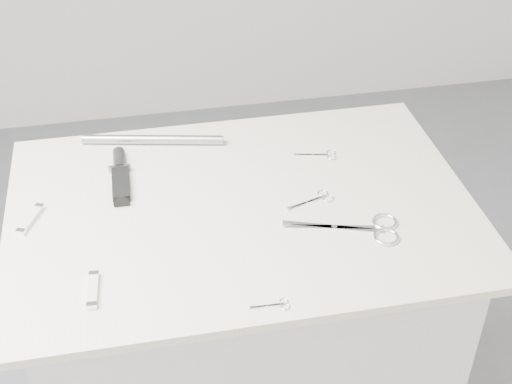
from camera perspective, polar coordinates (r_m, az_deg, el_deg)
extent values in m
cube|color=silver|center=(1.86, -0.99, -12.48)|extent=(0.90, 0.60, 0.90)
cube|color=beige|center=(1.54, -1.16, -1.28)|extent=(1.00, 0.70, 0.02)
cube|color=white|center=(1.48, 6.28, -2.82)|extent=(0.21, 0.09, 0.00)
cylinder|color=white|center=(1.48, 6.29, -2.79)|extent=(0.01, 0.01, 0.01)
torus|color=white|center=(1.51, 10.26, -2.36)|extent=(0.05, 0.05, 0.01)
torus|color=white|center=(1.47, 10.37, -3.56)|extent=(0.05, 0.05, 0.01)
cube|color=white|center=(1.54, 4.07, -0.85)|extent=(0.10, 0.04, 0.00)
cylinder|color=white|center=(1.54, 4.07, -0.83)|extent=(0.01, 0.01, 0.00)
torus|color=white|center=(1.57, 5.35, -0.09)|extent=(0.03, 0.03, 0.00)
torus|color=white|center=(1.56, 5.81, -0.53)|extent=(0.03, 0.03, 0.00)
cube|color=white|center=(1.70, 4.56, 2.98)|extent=(0.09, 0.03, 0.00)
cylinder|color=white|center=(1.70, 4.56, 3.00)|extent=(0.00, 0.00, 0.00)
torus|color=white|center=(1.71, 6.03, 3.16)|extent=(0.02, 0.02, 0.00)
torus|color=white|center=(1.69, 6.07, 2.77)|extent=(0.02, 0.02, 0.00)
cube|color=white|center=(1.31, 0.90, -9.11)|extent=(0.06, 0.01, 0.00)
cylinder|color=white|center=(1.31, 0.90, -9.08)|extent=(0.00, 0.00, 0.00)
torus|color=white|center=(1.32, 2.24, -8.71)|extent=(0.02, 0.02, 0.00)
torus|color=white|center=(1.31, 2.37, -9.18)|extent=(0.02, 0.02, 0.00)
cube|color=black|center=(1.61, -10.77, 0.62)|extent=(0.03, 0.12, 0.01)
cube|color=gray|center=(1.66, -10.84, 1.83)|extent=(0.04, 0.01, 0.02)
cylinder|color=black|center=(1.69, -10.87, 2.50)|extent=(0.03, 0.07, 0.02)
cube|color=beige|center=(1.56, -17.60, -2.07)|extent=(0.05, 0.09, 0.01)
cube|color=white|center=(1.59, -16.92, -1.13)|extent=(0.02, 0.02, 0.01)
cube|color=white|center=(1.53, -18.30, -3.04)|extent=(0.02, 0.02, 0.01)
cube|color=beige|center=(1.37, -12.92, -7.62)|extent=(0.03, 0.09, 0.01)
cube|color=white|center=(1.40, -12.83, -6.44)|extent=(0.02, 0.01, 0.01)
cube|color=white|center=(1.34, -13.01, -8.84)|extent=(0.02, 0.01, 0.01)
cylinder|color=gray|center=(1.75, -8.25, 4.17)|extent=(0.34, 0.09, 0.02)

